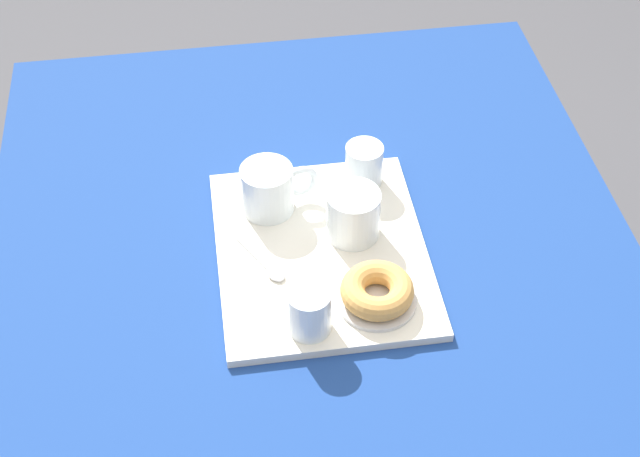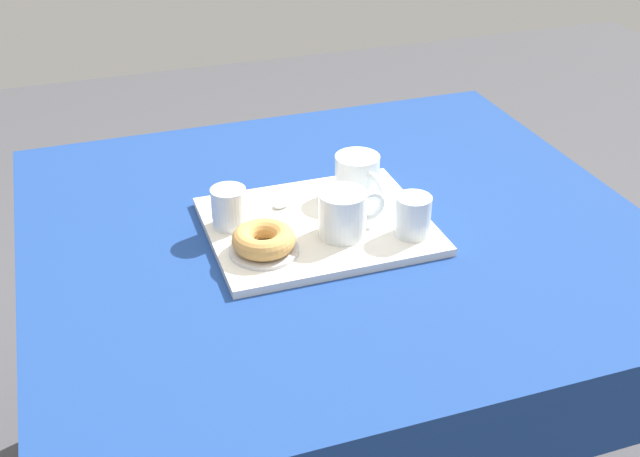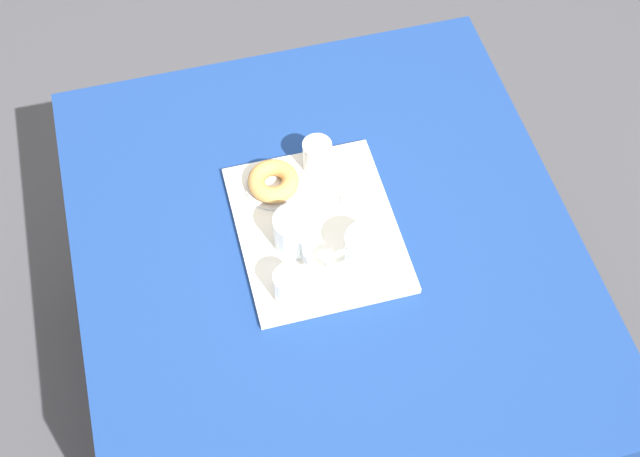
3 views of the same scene
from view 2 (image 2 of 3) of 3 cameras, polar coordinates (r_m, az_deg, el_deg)
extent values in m
cube|color=navy|center=(1.50, 1.21, -0.07)|extent=(1.16, 1.06, 0.03)
cube|color=navy|center=(1.99, -4.00, 5.23)|extent=(1.16, 0.01, 0.14)
cube|color=navy|center=(1.49, -20.29, -6.57)|extent=(0.01, 1.06, 0.14)
cube|color=navy|center=(1.80, 18.66, 0.67)|extent=(0.01, 1.06, 0.14)
cylinder|color=brown|center=(2.00, -16.61, -5.22)|extent=(0.06, 0.06, 0.70)
cylinder|color=brown|center=(2.21, 9.16, -0.52)|extent=(0.06, 0.06, 0.70)
cube|color=silver|center=(1.47, -0.15, 0.20)|extent=(0.40, 0.33, 0.02)
cylinder|color=white|center=(1.41, 1.62, 1.06)|extent=(0.09, 0.09, 0.09)
cylinder|color=#5B230A|center=(1.41, 1.61, 0.78)|extent=(0.07, 0.07, 0.06)
torus|color=white|center=(1.43, 3.66, 1.64)|extent=(0.06, 0.02, 0.06)
cylinder|color=white|center=(1.54, 2.69, 3.81)|extent=(0.09, 0.09, 0.09)
cylinder|color=#5B230A|center=(1.54, 2.68, 3.55)|extent=(0.07, 0.07, 0.06)
torus|color=white|center=(1.50, 3.86, 2.98)|extent=(0.02, 0.06, 0.06)
cylinder|color=white|center=(1.42, 6.72, 0.91)|extent=(0.06, 0.06, 0.08)
cylinder|color=silver|center=(1.43, 6.71, 0.67)|extent=(0.05, 0.05, 0.06)
cylinder|color=white|center=(1.45, -6.58, 1.51)|extent=(0.06, 0.06, 0.08)
cylinder|color=silver|center=(1.45, -6.56, 1.28)|extent=(0.05, 0.05, 0.06)
cylinder|color=silver|center=(1.38, -4.05, -1.57)|extent=(0.12, 0.12, 0.01)
torus|color=tan|center=(1.37, -4.09, -0.79)|extent=(0.11, 0.11, 0.04)
cube|color=silver|center=(1.56, -1.29, 2.45)|extent=(0.09, 0.05, 0.00)
ellipsoid|color=silver|center=(1.52, -2.84, 1.73)|extent=(0.04, 0.04, 0.01)
camera|label=1|loc=(1.50, -52.32, 33.30)|focal=51.17mm
camera|label=3|loc=(1.87, 54.15, 47.64)|focal=49.25mm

